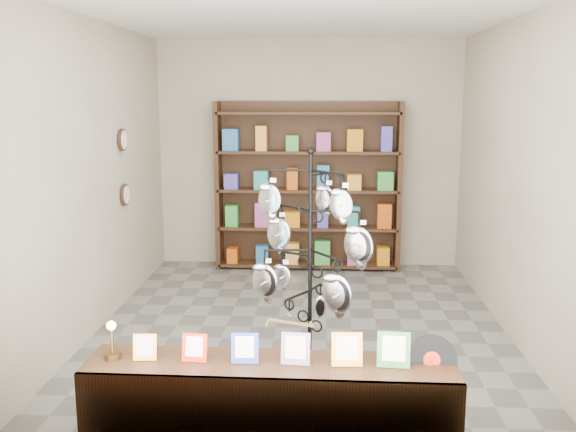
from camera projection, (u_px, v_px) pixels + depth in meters
name	position (u px, v px, depth m)	size (l,w,h in m)	color
ground	(301.00, 328.00, 6.37)	(5.00, 5.00, 0.00)	slate
room_envelope	(302.00, 141.00, 6.02)	(5.00, 5.00, 5.00)	#BAAC96
display_tree	(310.00, 251.00, 4.94)	(1.05, 1.05, 1.90)	black
front_shelf	(271.00, 405.00, 4.16)	(2.39, 0.51, 0.84)	black
back_shelving	(308.00, 191.00, 8.43)	(2.42, 0.36, 2.20)	black
wall_clocks	(124.00, 167.00, 6.98)	(0.03, 0.24, 0.84)	black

